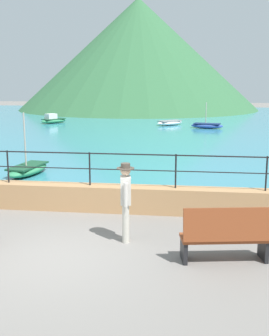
% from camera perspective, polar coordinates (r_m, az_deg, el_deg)
% --- Properties ---
extents(ground_plane, '(120.00, 120.00, 0.00)m').
position_cam_1_polar(ground_plane, '(8.97, -10.62, -11.50)').
color(ground_plane, slate).
extents(promenade_wall, '(20.00, 0.56, 0.70)m').
position_cam_1_polar(promenade_wall, '(11.77, -5.88, -3.92)').
color(promenade_wall, tan).
rests_on(promenade_wall, ground).
extents(railing, '(18.44, 0.04, 0.90)m').
position_cam_1_polar(railing, '(11.54, -5.98, 0.80)').
color(railing, black).
rests_on(railing, promenade_wall).
extents(lake_water, '(64.00, 44.32, 0.06)m').
position_cam_1_polar(lake_water, '(33.94, 2.99, 5.78)').
color(lake_water, teal).
rests_on(lake_water, ground).
extents(hill_main, '(28.23, 28.23, 12.77)m').
position_cam_1_polar(hill_main, '(52.41, 0.50, 14.82)').
color(hill_main, '#33663D').
rests_on(hill_main, ground).
extents(bench_far, '(1.77, 0.84, 1.13)m').
position_cam_1_polar(bench_far, '(8.57, 12.00, -8.66)').
color(bench_far, brown).
rests_on(bench_far, ground).
extents(person_walking, '(0.38, 0.56, 1.75)m').
position_cam_1_polar(person_walking, '(9.32, -1.19, -4.02)').
color(person_walking, beige).
rests_on(person_walking, ground).
extents(boat_0, '(2.11, 2.38, 0.76)m').
position_cam_1_polar(boat_0, '(35.31, -10.73, 6.30)').
color(boat_0, '#338C59').
rests_on(boat_0, lake_water).
extents(boat_1, '(1.26, 2.41, 2.28)m').
position_cam_1_polar(boat_1, '(16.27, -13.96, -0.15)').
color(boat_1, '#338C59').
rests_on(boat_1, lake_water).
extents(boat_2, '(2.44, 1.39, 1.83)m').
position_cam_1_polar(boat_2, '(31.40, 9.58, 5.58)').
color(boat_2, '#2D4C9E').
rests_on(boat_2, lake_water).
extents(boat_6, '(2.30, 2.23, 0.36)m').
position_cam_1_polar(boat_6, '(33.18, 4.69, 6.01)').
color(boat_6, white).
rests_on(boat_6, lake_water).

